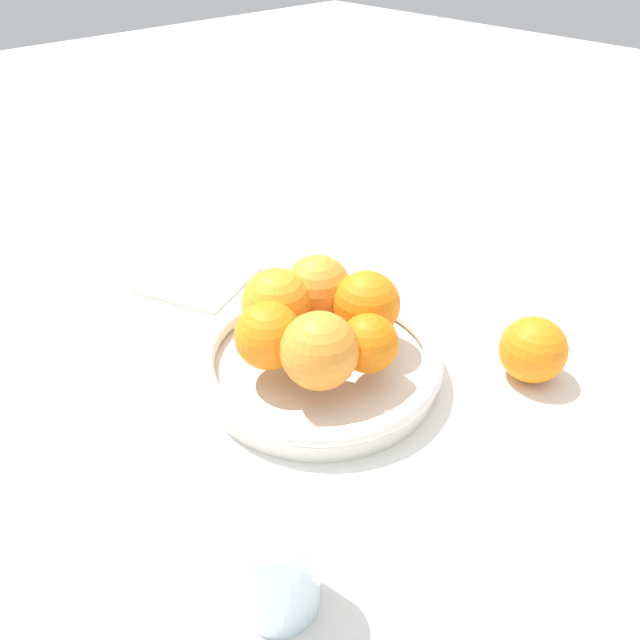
% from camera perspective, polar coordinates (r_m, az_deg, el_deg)
% --- Properties ---
extents(ground_plane, '(4.00, 4.00, 0.00)m').
position_cam_1_polar(ground_plane, '(0.73, 0.00, -5.09)').
color(ground_plane, white).
extents(fruit_bowl, '(0.28, 0.28, 0.04)m').
position_cam_1_polar(fruit_bowl, '(0.72, 0.00, -3.82)').
color(fruit_bowl, silver).
rests_on(fruit_bowl, ground_plane).
extents(orange_pile, '(0.19, 0.19, 0.08)m').
position_cam_1_polar(orange_pile, '(0.69, -0.34, 0.22)').
color(orange_pile, orange).
rests_on(orange_pile, fruit_bowl).
extents(stray_orange, '(0.08, 0.08, 0.08)m').
position_cam_1_polar(stray_orange, '(0.75, 18.90, -2.58)').
color(stray_orange, orange).
rests_on(stray_orange, ground_plane).
extents(drinking_glass, '(0.06, 0.06, 0.10)m').
position_cam_1_polar(drinking_glass, '(0.51, -3.88, -21.43)').
color(drinking_glass, silver).
rests_on(drinking_glass, ground_plane).
extents(napkin_folded, '(0.18, 0.18, 0.01)m').
position_cam_1_polar(napkin_folded, '(0.92, -11.02, 3.72)').
color(napkin_folded, beige).
rests_on(napkin_folded, ground_plane).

